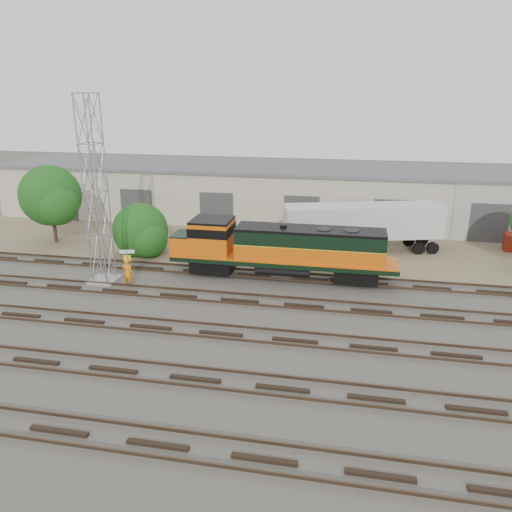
% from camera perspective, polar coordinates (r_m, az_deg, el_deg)
% --- Properties ---
extents(ground, '(140.00, 140.00, 0.00)m').
position_cam_1_polar(ground, '(29.78, -2.53, -6.36)').
color(ground, '#47423A').
rests_on(ground, ground).
extents(dirt_strip, '(80.00, 16.00, 0.02)m').
position_cam_1_polar(dirt_strip, '(43.57, 2.10, 1.82)').
color(dirt_strip, '#726047').
rests_on(dirt_strip, ground).
extents(tracks, '(80.00, 20.40, 0.28)m').
position_cam_1_polar(tracks, '(27.13, -4.03, -8.82)').
color(tracks, black).
rests_on(tracks, ground).
extents(warehouse, '(58.40, 10.40, 5.30)m').
position_cam_1_polar(warehouse, '(50.59, 3.64, 7.24)').
color(warehouse, beige).
rests_on(warehouse, ground).
extents(locomotive, '(15.53, 2.73, 3.73)m').
position_cam_1_polar(locomotive, '(34.17, 2.64, 0.87)').
color(locomotive, black).
rests_on(locomotive, tracks).
extents(signal_tower, '(1.82, 1.82, 12.31)m').
position_cam_1_polar(signal_tower, '(34.22, -17.83, 6.65)').
color(signal_tower, gray).
rests_on(signal_tower, ground).
extents(sign_post, '(0.98, 0.28, 2.44)m').
position_cam_1_polar(sign_post, '(34.38, -14.47, -0.42)').
color(sign_post, gray).
rests_on(sign_post, ground).
extents(worker, '(0.74, 0.52, 1.92)m').
position_cam_1_polar(worker, '(34.21, -14.44, -1.84)').
color(worker, orange).
rests_on(worker, ground).
extents(semi_trailer, '(12.78, 5.94, 3.87)m').
position_cam_1_polar(semi_trailer, '(40.79, 12.53, 3.76)').
color(semi_trailer, silver).
rests_on(semi_trailer, ground).
extents(tree_west, '(5.31, 5.06, 6.62)m').
position_cam_1_polar(tree_west, '(45.07, -22.28, 6.19)').
color(tree_west, '#382619').
rests_on(tree_west, ground).
extents(tree_mid, '(4.58, 4.36, 4.36)m').
position_cam_1_polar(tree_mid, '(40.32, -12.86, 2.64)').
color(tree_mid, '#382619').
rests_on(tree_mid, ground).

